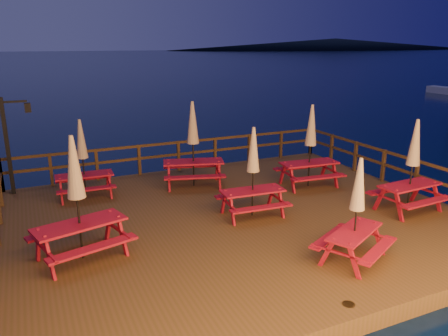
{
  "coord_description": "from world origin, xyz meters",
  "views": [
    {
      "loc": [
        -4.92,
        -9.94,
        4.97
      ],
      "look_at": [
        -0.11,
        0.6,
        1.61
      ],
      "focal_mm": 35.0,
      "sensor_mm": 36.0,
      "label": 1
    }
  ],
  "objects_px": {
    "picnic_table_1": "(253,171)",
    "picnic_table_2": "(413,164)",
    "picnic_table_0": "(77,197)",
    "lamp_post": "(12,137)"
  },
  "relations": [
    {
      "from": "picnic_table_0",
      "to": "picnic_table_1",
      "type": "xyz_separation_m",
      "value": [
        4.54,
        0.62,
        -0.16
      ]
    },
    {
      "from": "lamp_post",
      "to": "picnic_table_0",
      "type": "relative_size",
      "value": 1.09
    },
    {
      "from": "picnic_table_0",
      "to": "picnic_table_1",
      "type": "relative_size",
      "value": 1.12
    },
    {
      "from": "picnic_table_0",
      "to": "picnic_table_2",
      "type": "bearing_deg",
      "value": -21.11
    },
    {
      "from": "picnic_table_2",
      "to": "picnic_table_1",
      "type": "bearing_deg",
      "value": 156.77
    },
    {
      "from": "picnic_table_1",
      "to": "picnic_table_2",
      "type": "bearing_deg",
      "value": -15.9
    },
    {
      "from": "lamp_post",
      "to": "picnic_table_1",
      "type": "bearing_deg",
      "value": -39.09
    },
    {
      "from": "picnic_table_0",
      "to": "picnic_table_2",
      "type": "xyz_separation_m",
      "value": [
        8.68,
        -0.88,
        -0.08
      ]
    },
    {
      "from": "picnic_table_0",
      "to": "picnic_table_1",
      "type": "bearing_deg",
      "value": -7.58
    },
    {
      "from": "lamp_post",
      "to": "picnic_table_1",
      "type": "relative_size",
      "value": 1.22
    }
  ]
}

